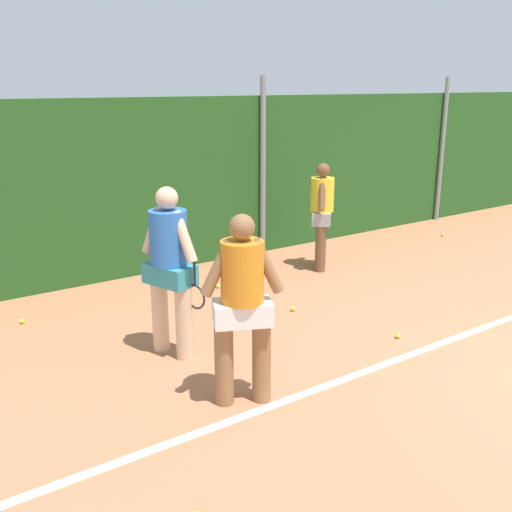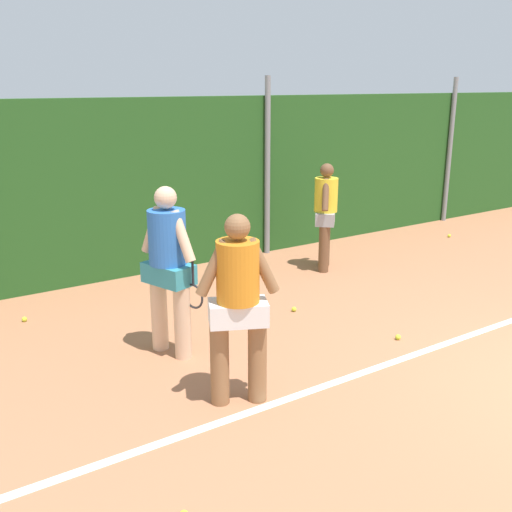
# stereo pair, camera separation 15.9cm
# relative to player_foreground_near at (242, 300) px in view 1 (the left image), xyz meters

# --- Properties ---
(ground_plane) EXTENTS (25.69, 25.69, 0.00)m
(ground_plane) POSITION_rel_player_foreground_near_xyz_m (3.18, -0.16, -1.04)
(ground_plane) COLOR #B2704C
(hedge_fence_backdrop) EXTENTS (16.70, 0.25, 2.77)m
(hedge_fence_backdrop) POSITION_rel_player_foreground_near_xyz_m (3.18, 4.35, 0.34)
(hedge_fence_backdrop) COLOR #23511E
(hedge_fence_backdrop) RESTS_ON ground_plane
(fence_post_center) EXTENTS (0.10, 0.10, 3.10)m
(fence_post_center) POSITION_rel_player_foreground_near_xyz_m (3.18, 4.17, 0.50)
(fence_post_center) COLOR gray
(fence_post_center) RESTS_ON ground_plane
(fence_post_right) EXTENTS (0.10, 0.10, 3.10)m
(fence_post_right) POSITION_rel_player_foreground_near_xyz_m (7.99, 4.17, 0.50)
(fence_post_right) COLOR gray
(fence_post_right) RESTS_ON ground_plane
(court_baseline_paint) EXTENTS (12.20, 0.10, 0.01)m
(court_baseline_paint) POSITION_rel_player_foreground_near_xyz_m (3.18, -0.24, -1.04)
(court_baseline_paint) COLOR white
(court_baseline_paint) RESTS_ON ground_plane
(player_foreground_near) EXTENTS (0.72, 0.52, 1.86)m
(player_foreground_near) POSITION_rel_player_foreground_near_xyz_m (0.00, 0.00, 0.00)
(player_foreground_near) COLOR #8C603D
(player_foreground_near) RESTS_ON ground_plane
(player_midcourt) EXTENTS (0.49, 0.82, 1.92)m
(player_midcourt) POSITION_rel_player_foreground_near_xyz_m (-0.08, 1.33, 0.03)
(player_midcourt) COLOR beige
(player_midcourt) RESTS_ON ground_plane
(player_backcourt_far) EXTENTS (0.57, 0.58, 1.75)m
(player_backcourt_far) POSITION_rel_player_foreground_near_xyz_m (3.43, 2.86, -0.06)
(player_backcourt_far) COLOR brown
(player_backcourt_far) RESTS_ON ground_plane
(tennis_ball_0) EXTENTS (0.07, 0.07, 0.07)m
(tennis_ball_0) POSITION_rel_player_foreground_near_xyz_m (2.35, 0.16, -1.01)
(tennis_ball_0) COLOR #CCDB33
(tennis_ball_0) RESTS_ON ground_plane
(tennis_ball_2) EXTENTS (0.07, 0.07, 0.07)m
(tennis_ball_2) POSITION_rel_player_foreground_near_xyz_m (1.85, 1.58, -1.01)
(tennis_ball_2) COLOR #CCDB33
(tennis_ball_2) RESTS_ON ground_plane
(tennis_ball_3) EXTENTS (0.07, 0.07, 0.07)m
(tennis_ball_3) POSITION_rel_player_foreground_near_xyz_m (-1.28, 3.22, -1.01)
(tennis_ball_3) COLOR #CCDB33
(tennis_ball_3) RESTS_ON ground_plane
(tennis_ball_4) EXTENTS (0.07, 0.07, 0.07)m
(tennis_ball_4) POSITION_rel_player_foreground_near_xyz_m (6.86, 3.09, -1.01)
(tennis_ball_4) COLOR #CCDB33
(tennis_ball_4) RESTS_ON ground_plane
(tennis_ball_5) EXTENTS (0.07, 0.07, 0.07)m
(tennis_ball_5) POSITION_rel_player_foreground_near_xyz_m (1.50, 2.97, -1.01)
(tennis_ball_5) COLOR #CCDB33
(tennis_ball_5) RESTS_ON ground_plane
(tennis_ball_6) EXTENTS (0.07, 0.07, 0.07)m
(tennis_ball_6) POSITION_rel_player_foreground_near_xyz_m (0.60, 2.50, -1.01)
(tennis_ball_6) COLOR #CCDB33
(tennis_ball_6) RESTS_ON ground_plane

